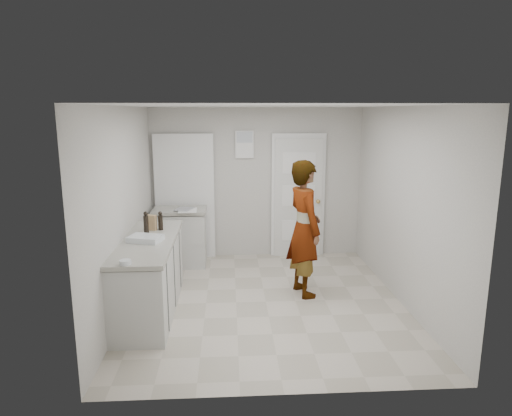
{
  "coord_description": "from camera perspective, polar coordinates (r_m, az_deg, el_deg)",
  "views": [
    {
      "loc": [
        -0.46,
        -5.55,
        2.44
      ],
      "look_at": [
        -0.11,
        0.4,
        1.17
      ],
      "focal_mm": 32.0,
      "sensor_mm": 36.0,
      "label": 1
    }
  ],
  "objects": [
    {
      "name": "baking_dish",
      "position": [
        5.58,
        -13.65,
        -3.76
      ],
      "size": [
        0.44,
        0.36,
        0.07
      ],
      "rotation": [
        0.0,
        0.0,
        -0.28
      ],
      "color": "silver",
      "rests_on": "main_counter"
    },
    {
      "name": "person",
      "position": [
        6.09,
        6.06,
        -2.56
      ],
      "size": [
        0.6,
        0.76,
        1.82
      ],
      "primitive_type": "imported",
      "rotation": [
        0.0,
        0.0,
        1.84
      ],
      "color": "silver",
      "rests_on": "ground"
    },
    {
      "name": "ground",
      "position": [
        6.08,
        1.25,
        -11.62
      ],
      "size": [
        4.0,
        4.0,
        0.0
      ],
      "primitive_type": "plane",
      "color": "#AAA18F",
      "rests_on": "ground"
    },
    {
      "name": "oil_cruet_a",
      "position": [
        6.04,
        -11.85,
        -1.61
      ],
      "size": [
        0.06,
        0.06,
        0.25
      ],
      "color": "black",
      "rests_on": "main_counter"
    },
    {
      "name": "papers",
      "position": [
        7.14,
        -8.55,
        -0.29
      ],
      "size": [
        0.29,
        0.37,
        0.01
      ],
      "primitive_type": "cube",
      "rotation": [
        0.0,
        0.0,
        0.04
      ],
      "color": "white",
      "rests_on": "side_counter"
    },
    {
      "name": "spice_jar",
      "position": [
        6.31,
        -11.85,
        -1.72
      ],
      "size": [
        0.05,
        0.05,
        0.08
      ],
      "primitive_type": "cylinder",
      "color": "tan",
      "rests_on": "main_counter"
    },
    {
      "name": "cake_mix_box",
      "position": [
        6.05,
        -12.89,
        -1.79
      ],
      "size": [
        0.13,
        0.1,
        0.2
      ],
      "primitive_type": "cube",
      "rotation": [
        0.0,
        0.0,
        -0.37
      ],
      "color": "#9E734F",
      "rests_on": "main_counter"
    },
    {
      "name": "side_counter",
      "position": [
        7.42,
        -9.42,
        -3.85
      ],
      "size": [
        0.84,
        0.61,
        0.93
      ],
      "color": "beige",
      "rests_on": "ground"
    },
    {
      "name": "main_counter",
      "position": [
        5.8,
        -13.16,
        -8.6
      ],
      "size": [
        0.64,
        1.96,
        0.93
      ],
      "color": "beige",
      "rests_on": "ground"
    },
    {
      "name": "egg_bowl",
      "position": [
        4.81,
        -16.03,
        -6.53
      ],
      "size": [
        0.12,
        0.12,
        0.05
      ],
      "color": "silver",
      "rests_on": "main_counter"
    },
    {
      "name": "oil_cruet_b",
      "position": [
        5.88,
        -13.58,
        -1.85
      ],
      "size": [
        0.06,
        0.06,
        0.29
      ],
      "color": "black",
      "rests_on": "main_counter"
    },
    {
      "name": "room_shell",
      "position": [
        7.64,
        -1.21,
        1.37
      ],
      "size": [
        4.0,
        4.0,
        4.0
      ],
      "color": "beige",
      "rests_on": "ground"
    }
  ]
}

